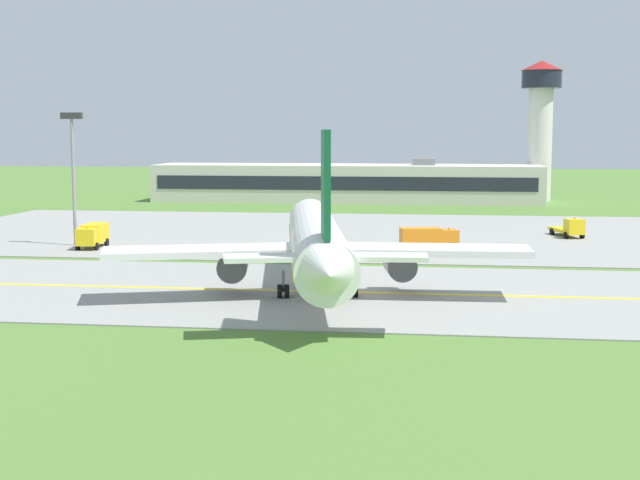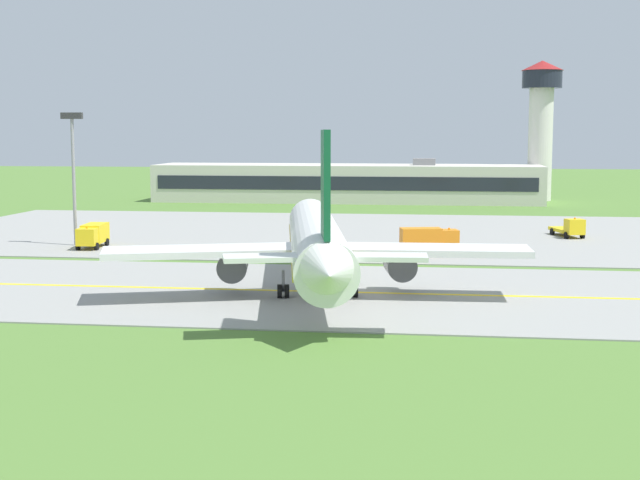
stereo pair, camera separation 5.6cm
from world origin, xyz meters
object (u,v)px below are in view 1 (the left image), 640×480
airplane_lead (317,242)px  service_truck_pushback (570,228)px  service_truck_baggage (429,238)px  service_truck_fuel (93,234)px  control_tower (541,116)px  apron_light_mast (73,162)px

airplane_lead → service_truck_pushback: airplane_lead is taller
service_truck_baggage → service_truck_fuel: size_ratio=1.02×
airplane_lead → control_tower: 106.04m
airplane_lead → service_truck_baggage: airplane_lead is taller
service_truck_pushback → apron_light_mast: apron_light_mast is taller
service_truck_baggage → service_truck_pushback: service_truck_baggage is taller
airplane_lead → apron_light_mast: 40.72m
airplane_lead → service_truck_fuel: size_ratio=6.40×
service_truck_fuel → control_tower: bearing=54.3°
airplane_lead → service_truck_baggage: 27.46m
control_tower → service_truck_baggage: bearing=-104.3°
airplane_lead → service_truck_fuel: (-27.99, 24.65, -2.60)m
service_truck_baggage → service_truck_fuel: (-36.25, -1.41, 0.00)m
service_truck_fuel → service_truck_baggage: bearing=2.2°
service_truck_baggage → service_truck_pushback: bearing=42.6°
control_tower → service_truck_fuel: bearing=-125.7°
control_tower → apron_light_mast: bearing=-127.6°
service_truck_fuel → apron_light_mast: 8.40m
service_truck_pushback → apron_light_mast: (-55.48, -15.01, 8.14)m
service_truck_fuel → apron_light_mast: (-2.67, 1.65, 7.79)m
airplane_lead → service_truck_fuel: 37.38m
airplane_lead → service_truck_baggage: bearing=72.4°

